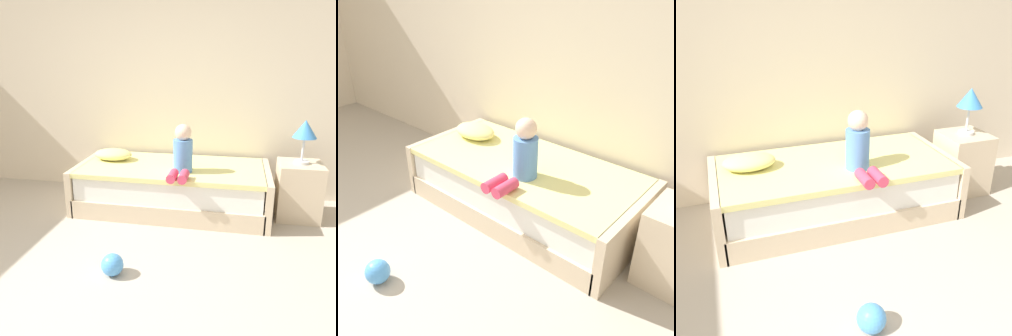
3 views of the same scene
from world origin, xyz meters
The scene contains 5 objects.
wall_rear centered at (0.00, 2.60, 1.45)m, with size 7.20×0.10×2.90m, color beige.
bed centered at (0.48, 2.00, 0.25)m, with size 2.11×1.00×0.50m.
child_figure centered at (0.62, 1.77, 0.70)m, with size 0.20×0.51×0.50m.
pillow centered at (-0.24, 2.10, 0.56)m, with size 0.44×0.30×0.13m, color #F2E58C.
toy_ball centered at (0.26, 0.61, 0.09)m, with size 0.18×0.18×0.18m, color #4C99E5.
Camera 2 is at (2.26, -0.26, 2.02)m, focal length 39.97 mm.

